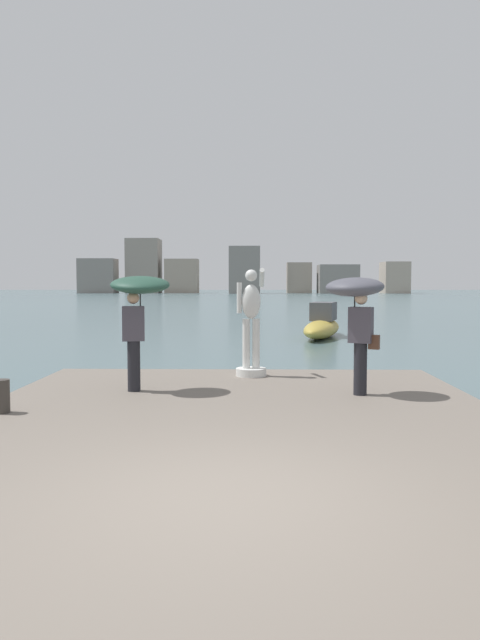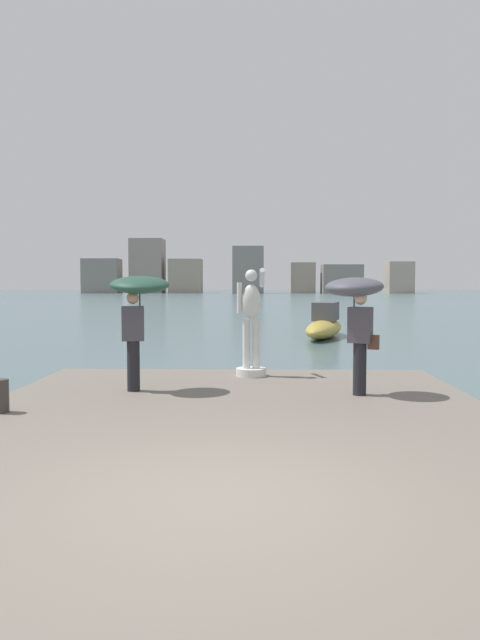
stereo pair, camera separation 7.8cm
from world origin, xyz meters
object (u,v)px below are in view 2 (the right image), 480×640
statue_white_figure (251,330)px  onlooker_right (356,301)px  onlooker_left (138,299)px  mooring_bollard (1,396)px  boat_far (324,325)px

statue_white_figure → onlooker_right: size_ratio=1.09×
statue_white_figure → onlooker_left: statue_white_figure is taller
mooring_bollard → onlooker_right: bearing=16.4°
statue_white_figure → mooring_bollard: 5.11m
statue_white_figure → onlooker_right: (1.78, -1.98, 0.63)m
statue_white_figure → boat_far: statue_white_figure is taller
onlooker_left → mooring_bollard: (-1.65, -1.84, -1.36)m
onlooker_left → onlooker_right: size_ratio=1.03×
mooring_bollard → onlooker_left: bearing=48.2°
onlooker_left → mooring_bollard: bearing=-131.8°
onlooker_left → mooring_bollard: size_ratio=4.25×
onlooker_right → mooring_bollard: (-5.38, -1.58, -1.33)m
mooring_bollard → boat_far: boat_far is taller
onlooker_right → mooring_bollard: bearing=-163.6°
statue_white_figure → onlooker_right: statue_white_figure is taller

